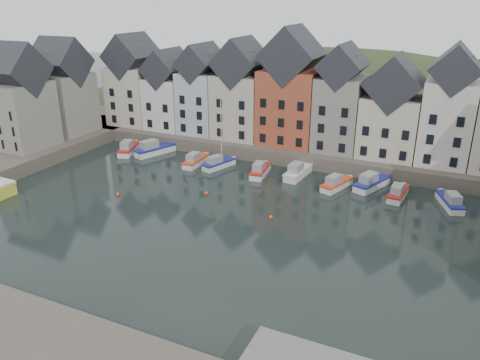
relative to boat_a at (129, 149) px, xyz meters
The scene contains 16 objects.
ground 29.41m from the boat_a, 36.99° to the right, with size 260.00×260.00×0.00m, color black.
far_quay 26.51m from the boat_a, 27.66° to the left, with size 90.00×16.00×2.00m, color #544C40.
hillside 48.67m from the boat_a, 58.47° to the left, with size 153.60×70.40×64.00m.
far_terrace 29.75m from the boat_a, 21.12° to the left, with size 72.37×8.16×17.78m.
left_terrace 15.52m from the boat_a, 161.50° to the right, with size 7.65×17.00×15.69m.
mooring_buoys 23.08m from the boat_a, 32.39° to the right, with size 20.50×5.50×0.50m.
boat_a is the anchor object (origin of this frame).
boat_b 4.21m from the boat_a, 16.61° to the left, with size 4.44×7.17×2.64m.
boat_c 12.64m from the boat_a, ahead, with size 1.98×5.81×2.21m.
boat_d 16.29m from the boat_a, ahead, with size 3.37×5.85×10.67m.
boat_e 23.01m from the boat_a, ahead, with size 2.57×6.00×2.23m.
boat_f 28.10m from the boat_a, ahead, with size 2.46×6.47×2.43m.
boat_g 34.01m from the boat_a, ahead, with size 3.40×5.91×2.17m.
boat_h 38.16m from the boat_a, ahead, with size 4.13×6.72×2.47m.
boat_i 41.75m from the boat_a, ahead, with size 2.19×5.65×2.12m.
boat_j 47.82m from the boat_a, ahead, with size 3.66×5.90×2.17m.
Camera 1 is at (22.94, -39.87, 23.55)m, focal length 35.00 mm.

